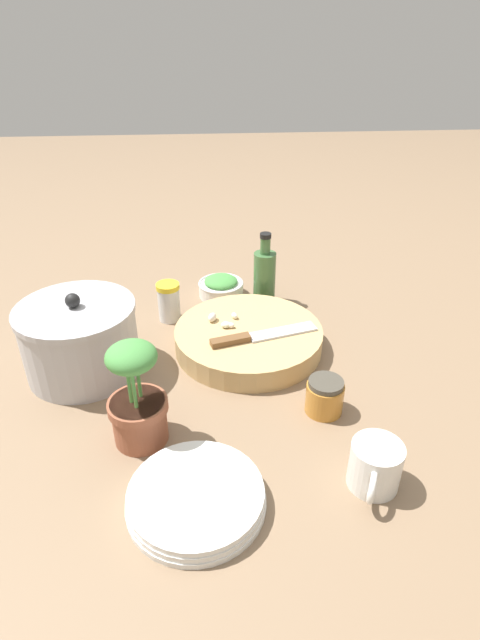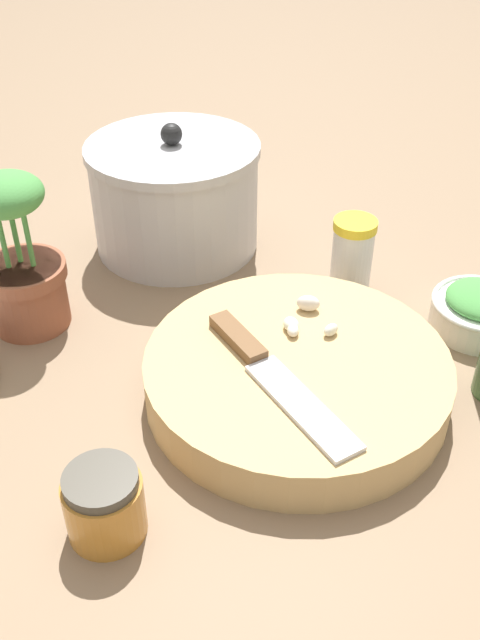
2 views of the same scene
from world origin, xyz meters
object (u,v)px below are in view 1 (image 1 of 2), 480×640
(spice_jar, at_px, (169,302))
(coffee_mug, at_px, (375,466))
(chef_knife, at_px, (258,336))
(potted_herb, at_px, (137,402))
(plate_stack, at_px, (196,498))
(oil_bottle, at_px, (265,275))
(honey_jar, at_px, (325,396))
(herb_bowl, at_px, (221,287))
(stock_pot, at_px, (80,339))
(garlic_cloves, at_px, (222,320))
(cutting_board, at_px, (248,338))

(spice_jar, relative_size, coffee_mug, 0.89)
(chef_knife, bearing_deg, potted_herb, -59.94)
(coffee_mug, bearing_deg, plate_stack, 93.49)
(spice_jar, xyz_separation_m, oil_bottle, (0.07, -0.23, 0.03))
(oil_bottle, bearing_deg, honey_jar, -172.14)
(honey_jar, bearing_deg, potted_herb, 97.93)
(herb_bowl, bearing_deg, honey_jar, -160.41)
(chef_knife, relative_size, coffee_mug, 2.21)
(chef_knife, relative_size, plate_stack, 1.12)
(stock_pot, height_order, potted_herb, potted_herb)
(herb_bowl, bearing_deg, plate_stack, 173.97)
(garlic_cloves, height_order, plate_stack, garlic_cloves)
(cutting_board, xyz_separation_m, coffee_mug, (-0.39, -0.15, 0.01))
(herb_bowl, xyz_separation_m, oil_bottle, (-0.04, -0.11, 0.05))
(chef_knife, height_order, coffee_mug, coffee_mug)
(cutting_board, distance_m, honey_jar, 0.24)
(herb_bowl, height_order, stock_pot, stock_pot)
(honey_jar, bearing_deg, cutting_board, 28.64)
(chef_knife, relative_size, honey_jar, 3.37)
(herb_bowl, height_order, spice_jar, spice_jar)
(honey_jar, xyz_separation_m, oil_bottle, (0.42, 0.06, 0.04))
(plate_stack, bearing_deg, honey_jar, -50.80)
(herb_bowl, xyz_separation_m, spice_jar, (-0.11, 0.13, 0.02))
(plate_stack, xyz_separation_m, oil_bottle, (0.61, -0.17, 0.06))
(garlic_cloves, bearing_deg, honey_jar, -144.58)
(spice_jar, xyz_separation_m, coffee_mug, (-0.52, -0.33, -0.01))
(coffee_mug, bearing_deg, chef_knife, 21.49)
(garlic_cloves, distance_m, stock_pot, 0.29)
(spice_jar, height_order, stock_pot, stock_pot)
(oil_bottle, xyz_separation_m, potted_herb, (-0.46, 0.27, 0.01))
(potted_herb, bearing_deg, garlic_cloves, -27.83)
(cutting_board, xyz_separation_m, oil_bottle, (0.21, -0.06, 0.05))
(garlic_cloves, distance_m, spice_jar, 0.16)
(cutting_board, distance_m, chef_knife, 0.05)
(coffee_mug, xyz_separation_m, honey_jar, (0.17, 0.04, -0.01))
(coffee_mug, xyz_separation_m, plate_stack, (-0.02, 0.27, -0.02))
(cutting_board, height_order, spice_jar, spice_jar)
(herb_bowl, relative_size, potted_herb, 0.60)
(honey_jar, bearing_deg, stock_pot, 70.53)
(coffee_mug, xyz_separation_m, stock_pot, (0.33, 0.49, 0.04))
(honey_jar, height_order, potted_herb, potted_herb)
(chef_knife, relative_size, stock_pot, 1.00)
(spice_jar, bearing_deg, garlic_cloves, -132.30)
(coffee_mug, height_order, potted_herb, potted_herb)
(herb_bowl, height_order, honey_jar, honey_jar)
(garlic_cloves, height_order, stock_pot, stock_pot)
(plate_stack, height_order, potted_herb, potted_herb)
(herb_bowl, distance_m, oil_bottle, 0.12)
(garlic_cloves, height_order, oil_bottle, oil_bottle)
(plate_stack, relative_size, stock_pot, 0.90)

